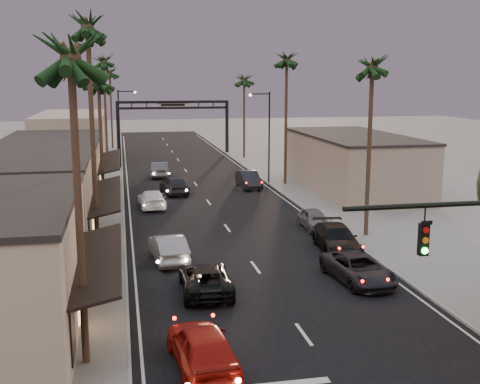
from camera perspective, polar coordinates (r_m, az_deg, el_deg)
name	(u,v)px	position (r m, az deg, el deg)	size (l,w,h in m)	color
ground	(204,196)	(53.62, -3.45, -0.35)	(200.00, 200.00, 0.00)	slate
road	(197,186)	(58.50, -4.12, 0.59)	(14.00, 120.00, 0.02)	black
sidewalk_left	(99,177)	(65.01, -13.24, 1.41)	(5.00, 92.00, 0.12)	slate
sidewalk_right	(274,171)	(67.04, 3.21, 1.96)	(5.00, 92.00, 0.12)	slate
storefront_mid	(25,203)	(39.34, -19.69, -0.98)	(8.00, 14.00, 5.50)	gray
storefront_far	(53,169)	(55.03, -17.32, 2.11)	(8.00, 16.00, 5.00)	#C1B293
storefront_dist	(72,138)	(77.72, -15.62, 4.98)	(8.00, 20.00, 6.00)	gray
building_right	(353,164)	(56.78, 10.67, 2.67)	(8.00, 18.00, 5.00)	gray
arch	(173,114)	(82.58, -6.36, 7.40)	(15.20, 0.40, 7.27)	black
streetlight_right	(266,130)	(59.04, 2.52, 5.91)	(2.13, 0.30, 9.00)	black
streetlight_left	(122,122)	(70.32, -11.16, 6.51)	(2.13, 0.30, 9.00)	black
palm_la	(70,44)	(21.22, -15.81, 13.34)	(3.20, 3.20, 13.20)	#38281C
palm_lb	(87,20)	(34.31, -14.29, 15.55)	(3.20, 3.20, 15.20)	#38281C
palm_lc	(98,76)	(48.16, -13.30, 10.66)	(3.20, 3.20, 12.20)	#38281C
palm_ld	(103,58)	(67.19, -12.84, 12.30)	(3.20, 3.20, 14.20)	#38281C
palm_ra	(373,60)	(39.40, 12.48, 12.14)	(3.20, 3.20, 13.20)	#38281C
palm_rb	(287,55)	(58.32, 4.46, 12.80)	(3.20, 3.20, 14.20)	#38281C
palm_rc	(244,77)	(77.73, 0.40, 10.89)	(3.20, 3.20, 12.20)	#38281C
palm_far	(110,70)	(90.15, -12.26, 11.26)	(3.20, 3.20, 13.20)	#38281C
oncoming_red	(202,347)	(22.33, -3.58, -14.44)	(2.00, 4.96, 1.69)	#9A110B
oncoming_pickup	(205,279)	(29.67, -3.30, -8.19)	(2.35, 5.10, 1.42)	black
oncoming_silver	(169,248)	(34.73, -6.80, -5.28)	(1.65, 4.73, 1.56)	gray
oncoming_white	(152,199)	(49.01, -8.34, -0.67)	(1.98, 4.86, 1.41)	white
oncoming_dgrey	(174,185)	(54.52, -6.25, 0.71)	(2.02, 5.03, 1.71)	black
oncoming_grey_far	(160,169)	(64.09, -7.61, 2.13)	(1.68, 4.82, 1.59)	#494A4E
curbside_near	(358,269)	(31.67, 11.14, -7.14)	(2.35, 5.10, 1.42)	black
curbside_black	(337,239)	(36.86, 9.16, -4.40)	(2.18, 5.37, 1.56)	black
curbside_grey	(314,219)	(42.03, 7.06, -2.58)	(1.62, 4.02, 1.37)	#57585D
curbside_far	(249,179)	(57.23, 0.82, 1.19)	(1.69, 4.84, 1.60)	black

